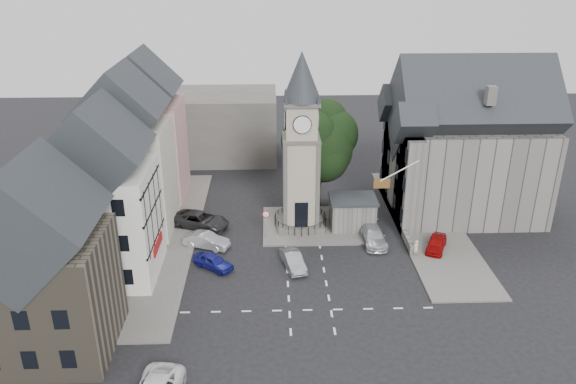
{
  "coord_description": "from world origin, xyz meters",
  "views": [
    {
      "loc": [
        -2.71,
        -39.25,
        23.84
      ],
      "look_at": [
        -1.26,
        5.0,
        4.79
      ],
      "focal_mm": 35.0,
      "sensor_mm": 36.0,
      "label": 1
    }
  ],
  "objects_px": {
    "pedestrian": "(416,248)",
    "car_west_blue": "(213,261)",
    "stone_shelter": "(352,213)",
    "car_east_red": "(436,244)",
    "clock_tower": "(301,144)"
  },
  "relations": [
    {
      "from": "pedestrian",
      "to": "car_west_blue",
      "type": "bearing_deg",
      "value": -24.34
    },
    {
      "from": "car_west_blue",
      "to": "car_east_red",
      "type": "xyz_separation_m",
      "value": [
        19.0,
        2.39,
        0.01
      ]
    },
    {
      "from": "stone_shelter",
      "to": "car_east_red",
      "type": "height_order",
      "value": "stone_shelter"
    },
    {
      "from": "clock_tower",
      "to": "car_east_red",
      "type": "bearing_deg",
      "value": -23.46
    },
    {
      "from": "stone_shelter",
      "to": "pedestrian",
      "type": "height_order",
      "value": "stone_shelter"
    },
    {
      "from": "stone_shelter",
      "to": "car_west_blue",
      "type": "height_order",
      "value": "stone_shelter"
    },
    {
      "from": "car_west_blue",
      "to": "car_east_red",
      "type": "distance_m",
      "value": 19.15
    },
    {
      "from": "car_east_red",
      "to": "pedestrian",
      "type": "height_order",
      "value": "pedestrian"
    },
    {
      "from": "clock_tower",
      "to": "pedestrian",
      "type": "height_order",
      "value": "clock_tower"
    },
    {
      "from": "stone_shelter",
      "to": "car_east_red",
      "type": "bearing_deg",
      "value": -33.89
    },
    {
      "from": "car_west_blue",
      "to": "pedestrian",
      "type": "bearing_deg",
      "value": -48.11
    },
    {
      "from": "stone_shelter",
      "to": "car_west_blue",
      "type": "relative_size",
      "value": 1.2
    },
    {
      "from": "clock_tower",
      "to": "car_west_blue",
      "type": "height_order",
      "value": "clock_tower"
    },
    {
      "from": "stone_shelter",
      "to": "car_east_red",
      "type": "relative_size",
      "value": 1.19
    },
    {
      "from": "clock_tower",
      "to": "car_west_blue",
      "type": "xyz_separation_m",
      "value": [
        -7.5,
        -7.38,
        -7.51
      ]
    }
  ]
}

